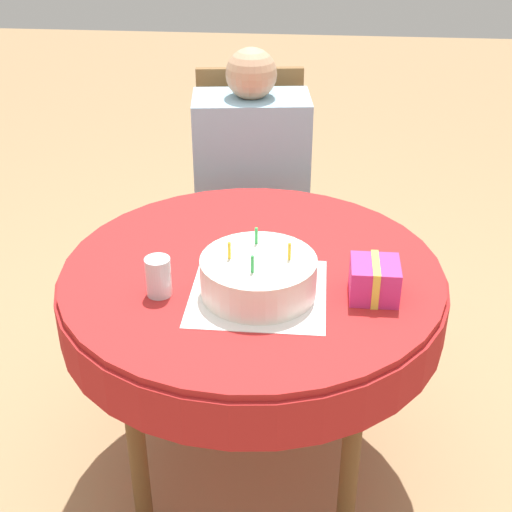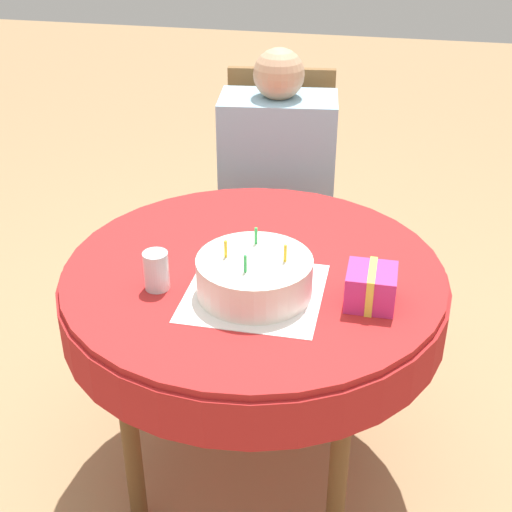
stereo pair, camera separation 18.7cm
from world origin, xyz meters
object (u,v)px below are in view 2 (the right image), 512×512
at_px(birthday_cake, 254,276).
at_px(gift_box, 371,287).
at_px(chair, 278,197).
at_px(person, 277,172).
at_px(drinking_glass, 156,271).

bearing_deg(birthday_cake, gift_box, 2.76).
xyz_separation_m(chair, birthday_cake, (0.12, -0.99, 0.25)).
height_order(chair, birthday_cake, chair).
bearing_deg(gift_box, chair, 112.61).
xyz_separation_m(person, birthday_cake, (0.10, -0.89, 0.10)).
bearing_deg(birthday_cake, chair, 96.68).
bearing_deg(gift_box, birthday_cake, -177.24).
relative_size(person, drinking_glass, 10.98).
distance_m(drinking_glass, gift_box, 0.54).
xyz_separation_m(birthday_cake, drinking_glass, (-0.25, -0.03, 0.00)).
bearing_deg(chair, birthday_cake, -90.43).
distance_m(person, birthday_cake, 0.90).
relative_size(chair, drinking_glass, 9.76).
bearing_deg(drinking_glass, chair, 82.50).
height_order(person, birthday_cake, person).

